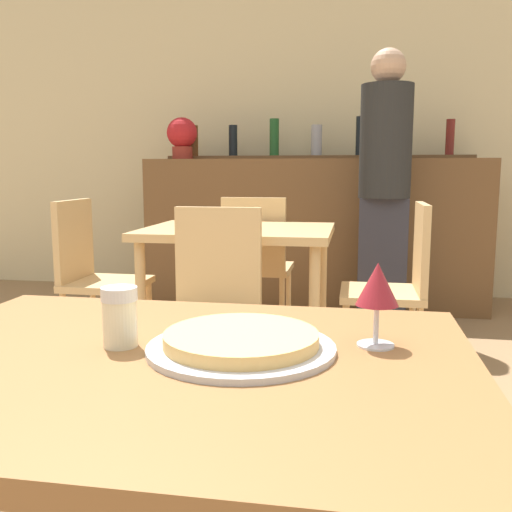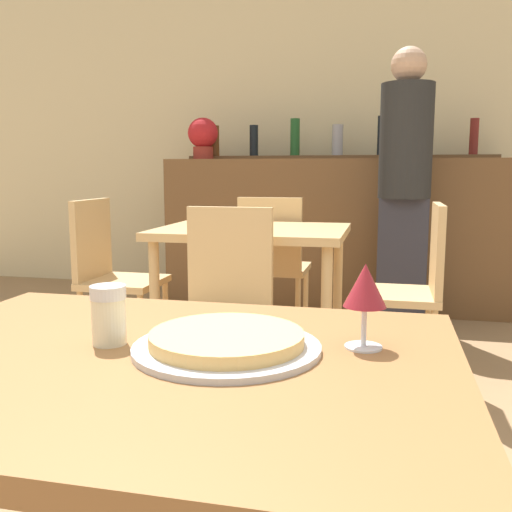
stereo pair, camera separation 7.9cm
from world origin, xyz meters
name	(u,v)px [view 1 (the left image)]	position (x,y,z in m)	size (l,w,h in m)	color
wall_back	(320,130)	(0.00, 4.06, 1.40)	(8.00, 0.05, 2.80)	beige
dining_table_near	(171,399)	(0.00, 0.00, 0.66)	(1.08, 0.83, 0.74)	brown
dining_table_far	(238,247)	(-0.27, 1.90, 0.67)	(0.95, 0.73, 0.77)	tan
bar_counter	(314,233)	(0.00, 3.55, 0.57)	(2.60, 0.56, 1.15)	brown
bar_back_shelf	(312,150)	(-0.03, 3.69, 1.22)	(2.39, 0.24, 0.34)	brown
chair_far_side_front	(213,298)	(-0.27, 1.36, 0.53)	(0.40, 0.40, 0.90)	tan
chair_far_side_back	(256,259)	(-0.27, 2.44, 0.53)	(0.40, 0.40, 0.90)	tan
chair_far_side_left	(93,270)	(-1.07, 1.90, 0.53)	(0.40, 0.40, 0.90)	tan
chair_far_side_right	(398,280)	(0.54, 1.90, 0.53)	(0.40, 0.40, 0.90)	tan
pizza_tray	(241,343)	(0.12, 0.05, 0.75)	(0.35, 0.35, 0.04)	#B7B7BC
cheese_shaker	(120,316)	(-0.11, 0.04, 0.79)	(0.07, 0.07, 0.11)	beige
person_standing	(385,179)	(0.50, 2.97, 1.01)	(0.34, 0.34, 1.84)	#2D2D38
wine_glass	(377,287)	(0.36, 0.13, 0.85)	(0.08, 0.08, 0.16)	silver
potted_plant	(182,136)	(-1.05, 3.50, 1.33)	(0.24, 0.24, 0.33)	maroon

